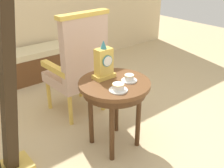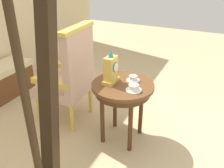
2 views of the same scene
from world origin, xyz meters
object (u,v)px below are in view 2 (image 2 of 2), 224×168
(armchair, at_px, (71,74))
(harp, at_px, (44,119))
(side_table, at_px, (123,92))
(teacup_left, at_px, (134,88))
(teacup_right, at_px, (133,79))
(mantel_clock, at_px, (111,70))

(armchair, distance_m, harp, 1.02)
(side_table, relative_size, harp, 0.37)
(teacup_left, relative_size, harp, 0.09)
(teacup_left, xyz_separation_m, teacup_right, (0.19, 0.08, -0.00))
(mantel_clock, xyz_separation_m, armchair, (0.09, 0.54, -0.19))
(side_table, relative_size, mantel_clock, 1.93)
(armchair, xyz_separation_m, harp, (-0.92, -0.42, 0.11))
(harp, bearing_deg, teacup_left, -26.62)
(armchair, bearing_deg, teacup_left, -100.44)
(teacup_right, height_order, harp, harp)
(side_table, xyz_separation_m, teacup_left, (-0.08, -0.14, 0.11))
(armchair, bearing_deg, side_table, -95.86)
(teacup_right, bearing_deg, teacup_left, -157.21)
(teacup_right, distance_m, harp, 1.01)
(teacup_left, height_order, teacup_right, teacup_left)
(side_table, height_order, armchair, armchair)
(teacup_left, relative_size, teacup_right, 1.11)
(side_table, xyz_separation_m, harp, (-0.86, 0.24, 0.14))
(side_table, distance_m, harp, 0.90)
(side_table, relative_size, armchair, 0.57)
(armchair, bearing_deg, teacup_right, -86.82)
(side_table, xyz_separation_m, mantel_clock, (-0.02, 0.12, 0.22))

